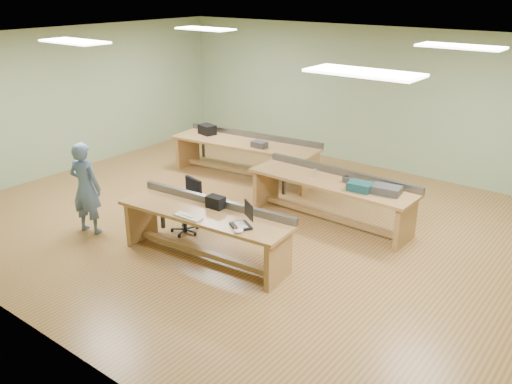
% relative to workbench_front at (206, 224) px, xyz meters
% --- Properties ---
extents(floor, '(10.00, 10.00, 0.00)m').
position_rel_workbench_front_xyz_m(floor, '(-0.12, 1.45, -0.55)').
color(floor, '#A26C3D').
rests_on(floor, ground).
extents(ceiling, '(10.00, 10.00, 0.00)m').
position_rel_workbench_front_xyz_m(ceiling, '(-0.12, 1.45, 2.45)').
color(ceiling, silver).
rests_on(ceiling, wall_back).
extents(wall_back, '(10.00, 0.04, 3.00)m').
position_rel_workbench_front_xyz_m(wall_back, '(-0.12, 5.45, 0.95)').
color(wall_back, '#92A77E').
rests_on(wall_back, floor).
extents(wall_front, '(10.00, 0.04, 3.00)m').
position_rel_workbench_front_xyz_m(wall_front, '(-0.12, -2.55, 0.95)').
color(wall_front, '#92A77E').
rests_on(wall_front, floor).
extents(wall_left, '(0.04, 8.00, 3.00)m').
position_rel_workbench_front_xyz_m(wall_left, '(-5.12, 1.45, 0.95)').
color(wall_left, '#92A77E').
rests_on(wall_left, floor).
extents(fluor_panels, '(6.20, 3.50, 0.03)m').
position_rel_workbench_front_xyz_m(fluor_panels, '(-0.12, 1.45, 2.42)').
color(fluor_panels, white).
rests_on(fluor_panels, ceiling).
extents(workbench_front, '(2.76, 0.96, 0.86)m').
position_rel_workbench_front_xyz_m(workbench_front, '(0.00, 0.00, 0.00)').
color(workbench_front, '#A37245').
rests_on(workbench_front, floor).
extents(workbench_mid, '(2.94, 0.83, 0.86)m').
position_rel_workbench_front_xyz_m(workbench_mid, '(0.77, 2.28, 0.00)').
color(workbench_mid, '#A37245').
rests_on(workbench_mid, floor).
extents(workbench_back, '(3.27, 1.22, 0.86)m').
position_rel_workbench_front_xyz_m(workbench_back, '(-1.82, 3.20, 0.01)').
color(workbench_back, '#A37245').
rests_on(workbench_back, floor).
extents(person, '(0.63, 0.50, 1.52)m').
position_rel_workbench_front_xyz_m(person, '(-2.15, -0.49, 0.21)').
color(person, slate).
rests_on(person, floor).
extents(laptop_base, '(0.37, 0.35, 0.03)m').
position_rel_workbench_front_xyz_m(laptop_base, '(0.74, -0.08, 0.21)').
color(laptop_base, black).
rests_on(laptop_base, workbench_front).
extents(laptop_screen, '(0.26, 0.16, 0.23)m').
position_rel_workbench_front_xyz_m(laptop_screen, '(0.79, 0.01, 0.43)').
color(laptop_screen, black).
rests_on(laptop_screen, laptop_base).
extents(keyboard, '(0.44, 0.15, 0.03)m').
position_rel_workbench_front_xyz_m(keyboard, '(-0.05, -0.30, 0.21)').
color(keyboard, beige).
rests_on(keyboard, workbench_front).
extents(trackball_mouse, '(0.13, 0.15, 0.06)m').
position_rel_workbench_front_xyz_m(trackball_mouse, '(0.82, -0.24, 0.23)').
color(trackball_mouse, white).
rests_on(trackball_mouse, workbench_front).
extents(camera_bag, '(0.27, 0.18, 0.18)m').
position_rel_workbench_front_xyz_m(camera_bag, '(0.02, 0.21, 0.29)').
color(camera_bag, black).
rests_on(camera_bag, workbench_front).
extents(task_chair, '(0.57, 0.57, 0.89)m').
position_rel_workbench_front_xyz_m(task_chair, '(-0.88, 0.49, -0.23)').
color(task_chair, black).
rests_on(task_chair, floor).
extents(parts_bin_teal, '(0.40, 0.32, 0.13)m').
position_rel_workbench_front_xyz_m(parts_bin_teal, '(1.37, 2.14, 0.26)').
color(parts_bin_teal, '#153E44').
rests_on(parts_bin_teal, workbench_mid).
extents(parts_bin_grey, '(0.49, 0.34, 0.12)m').
position_rel_workbench_front_xyz_m(parts_bin_grey, '(1.75, 2.26, 0.26)').
color(parts_bin_grey, '#353638').
rests_on(parts_bin_grey, workbench_mid).
extents(mug, '(0.17, 0.17, 0.11)m').
position_rel_workbench_front_xyz_m(mug, '(1.01, 2.32, 0.25)').
color(mug, '#353638').
rests_on(mug, workbench_mid).
extents(drinks_can, '(0.09, 0.09, 0.13)m').
position_rel_workbench_front_xyz_m(drinks_can, '(0.45, 2.25, 0.26)').
color(drinks_can, silver).
rests_on(drinks_can, workbench_mid).
extents(storage_box_back, '(0.41, 0.33, 0.21)m').
position_rel_workbench_front_xyz_m(storage_box_back, '(-2.84, 3.15, 0.30)').
color(storage_box_back, black).
rests_on(storage_box_back, workbench_back).
extents(tray_back, '(0.29, 0.22, 0.12)m').
position_rel_workbench_front_xyz_m(tray_back, '(-1.35, 3.06, 0.26)').
color(tray_back, '#353638').
rests_on(tray_back, workbench_back).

